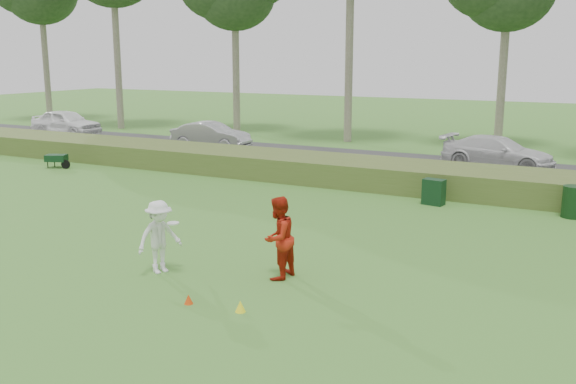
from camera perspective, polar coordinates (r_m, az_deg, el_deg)
The scene contains 13 objects.
ground at distance 14.09m, azimuth -7.56°, elevation -8.25°, with size 120.00×120.00×0.00m, color #367326.
reed_strip at distance 24.44m, azimuth 8.64°, elevation 1.57°, with size 80.00×3.00×0.90m, color #455C24.
park_road at distance 29.22m, azimuth 11.79°, elevation 2.35°, with size 80.00×6.00×0.06m, color #2D2D2D.
player_white at distance 14.82m, azimuth -11.36°, elevation -3.94°, with size 1.03×1.24×1.68m.
player_red at distance 14.14m, azimuth -0.87°, elevation -4.11°, with size 0.90×0.70×1.85m, color #AF1F0F.
cone_orange at distance 13.13m, azimuth -8.83°, elevation -9.40°, with size 0.18×0.18×0.20m, color #DC3E0B.
cone_yellow at distance 12.63m, azimuth -4.26°, elevation -10.10°, with size 0.21×0.21×0.23m, color #FFF11A.
utility_cabinet at distance 21.70m, azimuth 12.83°, elevation 0.01°, with size 0.69×0.43×0.86m, color black.
trash_bin at distance 21.33m, azimuth 24.02°, elevation -0.80°, with size 0.65×0.65×0.98m, color black.
wheelbarrow at distance 29.78m, azimuth -19.86°, elevation 2.83°, with size 1.23×0.83×0.58m.
car_left at distance 41.09m, azimuth -19.12°, elevation 5.86°, with size 1.84×4.57×1.56m, color white.
car_mid at distance 33.64m, azimuth -6.88°, elevation 5.02°, with size 1.45×4.16×1.37m, color #BDBCC1.
car_right at distance 28.98m, azimuth 18.14°, elevation 3.36°, with size 1.93×4.74×1.38m, color silver.
Camera 1 is at (7.64, -10.78, 4.90)m, focal length 40.00 mm.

